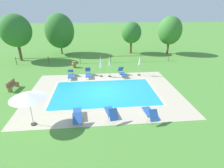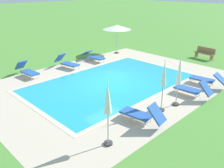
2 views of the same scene
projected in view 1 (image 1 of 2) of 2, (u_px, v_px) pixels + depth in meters
name	position (u px, v px, depth m)	size (l,w,h in m)	color
ground_plane	(105.00, 92.00, 16.52)	(160.00, 160.00, 0.00)	#518E38
pool_deck_paving	(105.00, 92.00, 16.52)	(13.76, 10.14, 0.01)	beige
swimming_pool_water	(105.00, 92.00, 16.52)	(9.29, 5.67, 0.01)	#23A8C1
pool_coping_rim	(105.00, 92.00, 16.52)	(9.77, 6.15, 0.01)	beige
sun_lounger_north_near_steps	(71.00, 75.00, 19.83)	(0.79, 2.06, 0.82)	#2856A8
sun_lounger_north_mid	(77.00, 114.00, 12.49)	(0.77, 2.10, 0.74)	#2856A8
sun_lounger_north_far	(122.00, 73.00, 20.27)	(0.85, 1.95, 0.96)	#2856A8
sun_lounger_north_end	(111.00, 112.00, 12.69)	(0.93, 1.98, 0.95)	#2856A8
sun_lounger_south_near_corner	(88.00, 73.00, 20.10)	(0.71, 1.92, 0.96)	#2856A8
sun_lounger_south_mid	(150.00, 113.00, 12.63)	(0.74, 1.97, 0.93)	#2856A8
patio_umbrella_open_foreground	(28.00, 96.00, 11.17)	(2.28, 2.28, 2.37)	#383838
patio_umbrella_closed_row_west	(140.00, 62.00, 20.04)	(0.32, 0.32, 2.39)	#383838
patio_umbrella_closed_row_mid_west	(101.00, 63.00, 19.73)	(0.32, 0.32, 2.39)	#383838
patio_umbrella_closed_row_centre	(110.00, 63.00, 19.65)	(0.32, 0.32, 2.39)	#383838
wooden_bench_lawn_side	(12.00, 85.00, 16.96)	(0.58, 1.54, 0.87)	#937047
terracotta_urn_near_fence	(74.00, 64.00, 23.15)	(0.59, 0.59, 0.81)	#B7663D
perimeter_fence	(95.00, 58.00, 25.06)	(21.49, 0.08, 1.05)	brown
tree_far_west	(131.00, 33.00, 29.27)	(3.22, 3.22, 5.12)	brown
tree_west_mid	(60.00, 31.00, 28.56)	(4.59, 4.59, 6.45)	brown
tree_centre	(16.00, 31.00, 24.73)	(4.27, 4.27, 6.50)	brown
tree_east_mid	(170.00, 31.00, 28.89)	(3.80, 3.80, 6.00)	brown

